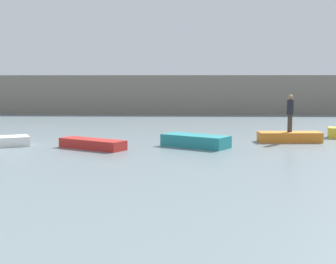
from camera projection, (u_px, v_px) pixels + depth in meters
embankment_wall at (75, 95)px, 41.55m from camera, size 80.00×1.20×3.41m
rowboat_red at (92, 144)px, 20.04m from camera, size 3.13×2.37×0.41m
rowboat_teal at (195, 141)px, 20.57m from camera, size 3.14×2.57×0.53m
rowboat_orange at (289, 137)px, 22.27m from camera, size 2.98×1.18×0.48m
person_dark_shirt at (290, 111)px, 22.13m from camera, size 0.32×0.32×1.78m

